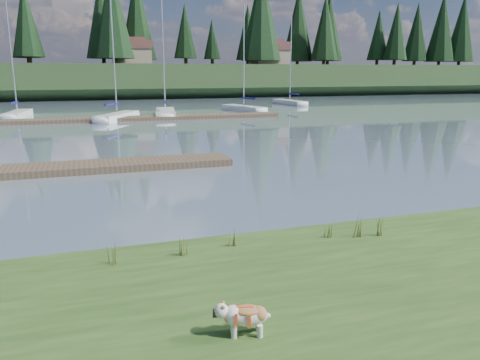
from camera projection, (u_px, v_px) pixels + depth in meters
name	position (u px, v px, depth m)	size (l,w,h in m)	color
ground	(111.00, 121.00, 39.99)	(200.00, 200.00, 0.00)	gray
bank	(259.00, 355.00, 6.65)	(60.00, 9.00, 0.35)	#33531F
ridge	(96.00, 81.00, 79.20)	(200.00, 20.00, 5.00)	#1C3017
bulldog	(245.00, 315.00, 6.80)	(0.84, 0.46, 0.49)	silver
dock_near	(41.00, 170.00, 19.31)	(16.00, 2.00, 0.30)	#4C3D2C
dock_far	(135.00, 118.00, 40.56)	(26.00, 2.20, 0.30)	#4C3D2C
sailboat_bg_1	(19.00, 113.00, 43.45)	(2.14, 6.98, 10.37)	silver
sailboat_bg_2	(120.00, 115.00, 41.37)	(4.75, 7.18, 11.14)	silver
sailboat_bg_3	(165.00, 112.00, 45.04)	(3.00, 8.80, 12.62)	silver
sailboat_bg_4	(240.00, 108.00, 50.11)	(3.38, 7.49, 10.94)	silver
sailboat_bg_5	(287.00, 102.00, 59.95)	(2.09, 7.62, 10.81)	silver
weed_0	(182.00, 246.00, 9.77)	(0.17, 0.14, 0.50)	#475B23
weed_1	(231.00, 238.00, 10.27)	(0.17, 0.14, 0.49)	#475B23
weed_2	(358.00, 225.00, 10.84)	(0.17, 0.14, 0.68)	#475B23
weed_3	(112.00, 253.00, 9.31)	(0.17, 0.14, 0.56)	#475B23
weed_4	(330.00, 230.00, 10.84)	(0.17, 0.14, 0.40)	#475B23
weed_5	(380.00, 227.00, 10.92)	(0.17, 0.14, 0.51)	#475B23
mud_lip	(192.00, 252.00, 10.74)	(60.00, 0.50, 0.14)	#33281C
conifer_3	(25.00, 22.00, 73.13)	(4.84, 4.84, 12.25)	#382619
conifer_4	(113.00, 11.00, 71.24)	(6.16, 6.16, 15.10)	#382619
conifer_5	(185.00, 31.00, 79.12)	(3.96, 3.96, 10.35)	#382619
conifer_6	(261.00, 13.00, 80.52)	(7.04, 7.04, 17.00)	#382619
conifer_7	(325.00, 28.00, 87.98)	(5.28, 5.28, 13.20)	#382619
conifer_8	(396.00, 31.00, 88.40)	(4.62, 4.62, 11.77)	#382619
conifer_9	(442.00, 27.00, 94.83)	(5.94, 5.94, 14.62)	#382619
house_1	(131.00, 52.00, 78.09)	(6.30, 5.30, 4.65)	gray
house_2	(269.00, 53.00, 83.57)	(6.30, 5.30, 4.65)	gray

